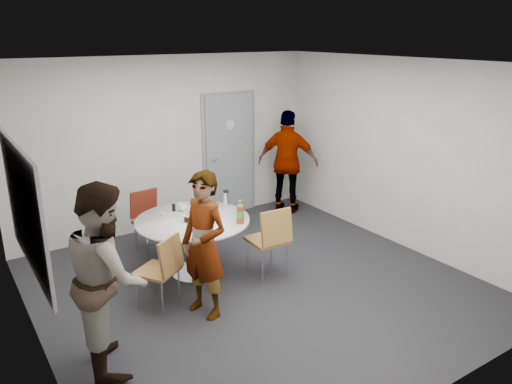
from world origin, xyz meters
TOP-DOWN VIEW (x-y plane):
  - floor at (0.00, 0.00)m, footprint 5.00×5.00m
  - ceiling at (0.00, 0.00)m, footprint 5.00×5.00m
  - wall_back at (0.00, 2.50)m, footprint 5.00×0.00m
  - wall_left at (-2.50, 0.00)m, footprint 0.00×5.00m
  - wall_right at (2.50, 0.00)m, footprint 0.00×5.00m
  - wall_front at (0.00, -2.50)m, footprint 5.00×0.00m
  - door at (1.10, 2.48)m, footprint 1.02×0.17m
  - whiteboard at (-2.46, 0.20)m, footprint 0.04×1.90m
  - table at (-0.46, 0.72)m, footprint 1.45×1.45m
  - chair_near_left at (-1.15, 0.14)m, footprint 0.59×0.60m
  - chair_near_right at (0.28, 0.07)m, footprint 0.47×0.51m
  - chair_far at (-0.70, 1.71)m, footprint 0.47×0.50m
  - person_main at (-0.81, -0.21)m, footprint 0.56×0.69m
  - person_left at (-1.95, -0.48)m, footprint 0.82×0.98m
  - person_right at (1.95, 1.95)m, footprint 1.02×1.07m

SIDE VIEW (x-z plane):
  - floor at x=0.00m, z-range 0.00..0.00m
  - chair_near_left at x=-1.15m, z-range 0.10..0.97m
  - chair_far at x=-0.70m, z-range 0.10..1.00m
  - chair_near_right at x=0.28m, z-range 0.11..1.06m
  - table at x=-0.46m, z-range 0.12..1.18m
  - person_main at x=-0.81m, z-range 0.00..1.65m
  - person_right at x=1.95m, z-range 0.00..1.78m
  - person_left at x=-1.95m, z-range 0.00..1.80m
  - door at x=1.10m, z-range -0.03..2.09m
  - wall_back at x=0.00m, z-range -1.15..3.85m
  - wall_left at x=-2.50m, z-range -1.15..3.85m
  - wall_right at x=2.50m, z-range -1.15..3.85m
  - wall_front at x=0.00m, z-range -1.15..3.85m
  - whiteboard at x=-2.46m, z-range 0.82..2.08m
  - ceiling at x=0.00m, z-range 2.70..2.70m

